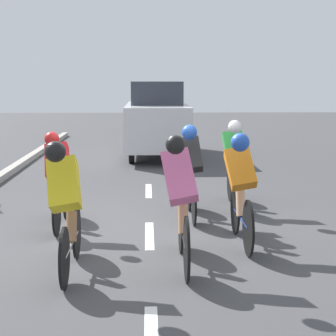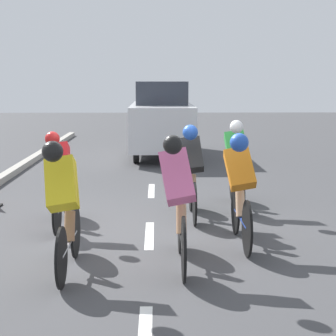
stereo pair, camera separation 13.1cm
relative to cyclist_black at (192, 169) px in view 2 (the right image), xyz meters
name	(u,v)px [view 2 (the right image)]	position (x,y,z in m)	size (l,w,h in m)	color
ground_plane	(150,231)	(0.64, 0.68, -0.79)	(60.00, 60.00, 0.00)	#424244
lane_stripe_mid	(149,235)	(0.64, 0.93, -0.79)	(0.12, 1.40, 0.01)	white
lane_stripe_far	(151,191)	(0.64, -2.27, -0.79)	(0.12, 1.40, 0.01)	white
cyclist_black	(192,169)	(0.00, 0.00, 0.00)	(0.38, 1.62, 1.49)	black
cyclist_green	(236,162)	(-0.79, -0.69, 0.00)	(0.39, 1.68, 1.51)	black
cyclist_red	(60,177)	(1.94, 0.50, -0.04)	(0.38, 1.61, 1.44)	black
cyclist_yellow	(64,203)	(1.56, 2.49, 0.01)	(0.41, 1.69, 1.52)	black
cyclist_orange	(240,186)	(-0.53, 1.46, 0.00)	(0.41, 1.72, 1.50)	black
cyclist_pink	(179,199)	(0.29, 2.30, 0.02)	(0.43, 1.75, 1.56)	black
support_car	(162,119)	(0.39, -7.46, 0.27)	(1.70, 4.53, 2.11)	black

